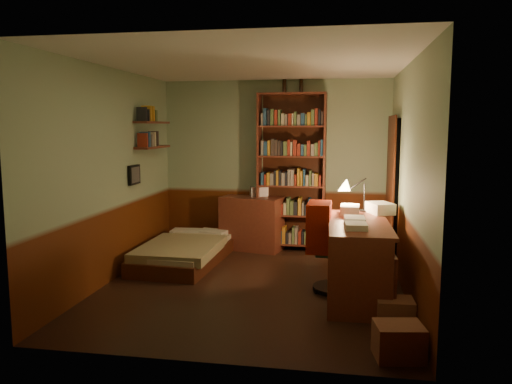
% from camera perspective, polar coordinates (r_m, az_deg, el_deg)
% --- Properties ---
extents(floor, '(3.50, 4.00, 0.02)m').
position_cam_1_polar(floor, '(6.08, -0.40, -10.73)').
color(floor, black).
rests_on(floor, ground).
extents(ceiling, '(3.50, 4.00, 0.02)m').
position_cam_1_polar(ceiling, '(5.82, -0.43, 14.58)').
color(ceiling, silver).
rests_on(ceiling, wall_back).
extents(wall_back, '(3.50, 0.02, 2.60)m').
position_cam_1_polar(wall_back, '(7.79, 2.19, 3.12)').
color(wall_back, '#8CA581').
rests_on(wall_back, ground).
extents(wall_left, '(0.02, 4.00, 2.60)m').
position_cam_1_polar(wall_left, '(6.36, -16.24, 1.85)').
color(wall_left, '#8CA581').
rests_on(wall_left, ground).
extents(wall_right, '(0.02, 4.00, 2.60)m').
position_cam_1_polar(wall_right, '(5.77, 17.08, 1.27)').
color(wall_right, '#8CA581').
rests_on(wall_right, ground).
extents(wall_front, '(3.50, 0.02, 2.60)m').
position_cam_1_polar(wall_front, '(3.86, -5.68, -1.36)').
color(wall_front, '#8CA581').
rests_on(wall_front, ground).
extents(doorway, '(0.06, 0.90, 2.00)m').
position_cam_1_polar(doorway, '(7.08, 15.34, -0.02)').
color(doorway, black).
rests_on(doorway, ground).
extents(door_trim, '(0.02, 0.98, 2.08)m').
position_cam_1_polar(door_trim, '(7.07, 15.06, -0.01)').
color(door_trim, '#3B190C').
rests_on(door_trim, ground).
extents(bed, '(1.05, 1.82, 0.52)m').
position_cam_1_polar(bed, '(7.05, -8.23, -5.96)').
color(bed, '#788851').
rests_on(bed, ground).
extents(dresser, '(1.00, 0.65, 0.82)m').
position_cam_1_polar(dresser, '(7.71, -0.48, -3.59)').
color(dresser, '#60291C').
rests_on(dresser, ground).
extents(mini_stereo, '(0.32, 0.28, 0.14)m').
position_cam_1_polar(mini_stereo, '(7.74, 0.33, 0.07)').
color(mini_stereo, '#B2B2B7').
rests_on(mini_stereo, dresser).
extents(bookshelf, '(1.03, 0.34, 2.39)m').
position_cam_1_polar(bookshelf, '(7.60, 4.08, 2.22)').
color(bookshelf, '#60291C').
rests_on(bookshelf, ground).
extents(bottle_left, '(0.08, 0.08, 0.23)m').
position_cam_1_polar(bottle_left, '(7.72, 3.27, 12.04)').
color(bottle_left, black).
rests_on(bottle_left, bookshelf).
extents(bottle_right, '(0.07, 0.07, 0.21)m').
position_cam_1_polar(bottle_right, '(7.69, 5.17, 11.97)').
color(bottle_right, black).
rests_on(bottle_right, bookshelf).
extents(desk, '(0.70, 1.60, 0.85)m').
position_cam_1_polar(desk, '(5.72, 11.55, -7.54)').
color(desk, '#60291C').
rests_on(desk, ground).
extents(paper_stack, '(0.36, 0.40, 0.13)m').
position_cam_1_polar(paper_stack, '(6.21, 14.02, -1.80)').
color(paper_stack, silver).
rests_on(paper_stack, desk).
extents(desk_lamp, '(0.27, 0.27, 0.67)m').
position_cam_1_polar(desk_lamp, '(6.28, 12.31, 0.85)').
color(desk_lamp, black).
rests_on(desk_lamp, desk).
extents(office_chair, '(0.56, 0.49, 1.09)m').
position_cam_1_polar(office_chair, '(5.83, 9.15, -5.99)').
color(office_chair, '#30523A').
rests_on(office_chair, ground).
extents(red_jacket, '(0.39, 0.53, 0.56)m').
position_cam_1_polar(red_jacket, '(5.56, 7.92, 2.00)').
color(red_jacket, '#AB1800').
rests_on(red_jacket, office_chair).
extents(wall_shelf_lower, '(0.20, 0.90, 0.03)m').
position_cam_1_polar(wall_shelf_lower, '(7.29, -11.70, 5.04)').
color(wall_shelf_lower, '#60291C').
rests_on(wall_shelf_lower, wall_left).
extents(wall_shelf_upper, '(0.20, 0.90, 0.03)m').
position_cam_1_polar(wall_shelf_upper, '(7.29, -11.77, 7.79)').
color(wall_shelf_upper, '#60291C').
rests_on(wall_shelf_upper, wall_left).
extents(framed_picture, '(0.04, 0.32, 0.26)m').
position_cam_1_polar(framed_picture, '(6.89, -13.75, 1.93)').
color(framed_picture, black).
rests_on(framed_picture, wall_left).
extents(cardboard_box_a, '(0.43, 0.36, 0.29)m').
position_cam_1_polar(cardboard_box_a, '(4.42, 15.99, -16.09)').
color(cardboard_box_a, brown).
rests_on(cardboard_box_a, ground).
extents(cardboard_box_b, '(0.36, 0.30, 0.25)m').
position_cam_1_polar(cardboard_box_b, '(5.12, 15.59, -13.00)').
color(cardboard_box_b, brown).
rests_on(cardboard_box_b, ground).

